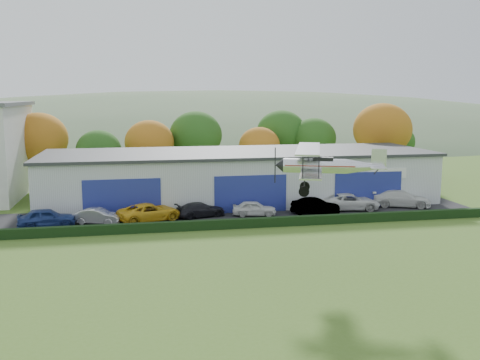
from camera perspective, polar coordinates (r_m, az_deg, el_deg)
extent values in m
plane|color=#43631F|center=(29.90, 0.54, -12.89)|extent=(300.00, 300.00, 0.00)
cube|color=black|center=(50.18, -0.88, -3.78)|extent=(48.00, 9.00, 0.05)
cube|color=black|center=(45.50, 0.18, -4.63)|extent=(46.00, 0.60, 0.80)
cube|color=#B2B7BC|center=(56.83, -0.13, 0.29)|extent=(40.00, 12.00, 5.00)
cube|color=#2D3033|center=(56.49, -0.13, 2.94)|extent=(40.60, 12.60, 0.30)
cube|color=navy|center=(50.03, -12.43, -1.95)|extent=(7.00, 0.12, 3.60)
cube|color=navy|center=(51.11, 1.14, -1.51)|extent=(7.00, 0.12, 3.60)
cube|color=navy|center=(54.85, 13.50, -1.03)|extent=(7.00, 0.12, 3.60)
cylinder|color=#3D2614|center=(68.82, -20.42, 0.47)|extent=(0.36, 0.36, 3.15)
ellipsoid|color=#9F6913|center=(68.34, -20.63, 4.17)|extent=(6.84, 6.84, 6.16)
cylinder|color=#3D2614|center=(66.08, -14.69, 0.11)|extent=(0.36, 0.36, 2.45)
ellipsoid|color=#1E4C14|center=(65.65, -14.81, 3.09)|extent=(5.32, 5.32, 4.79)
cylinder|color=#3D2614|center=(67.90, -9.54, 0.66)|extent=(0.36, 0.36, 2.80)
ellipsoid|color=#9F6913|center=(67.44, -9.62, 3.99)|extent=(6.08, 6.08, 5.47)
cylinder|color=#3D2614|center=(70.24, -4.68, 1.18)|extent=(0.36, 0.36, 3.15)
ellipsoid|color=#1E4C14|center=(69.77, -4.73, 4.81)|extent=(6.84, 6.84, 6.16)
cylinder|color=#3D2614|center=(69.66, 2.06, 0.85)|extent=(0.36, 0.36, 2.45)
ellipsoid|color=#9F6913|center=(69.25, 2.07, 3.69)|extent=(5.32, 5.32, 4.79)
cylinder|color=#3D2614|center=(73.72, 7.78, 1.36)|extent=(0.36, 0.36, 2.80)
ellipsoid|color=#1E4C14|center=(73.30, 7.84, 4.43)|extent=(6.08, 6.08, 5.47)
cylinder|color=#3D2614|center=(73.01, 14.75, 1.35)|extent=(0.36, 0.36, 3.50)
ellipsoid|color=#9F6913|center=(72.54, 14.91, 5.22)|extent=(7.60, 7.60, 6.84)
cylinder|color=#3D2614|center=(78.40, 16.12, 1.42)|extent=(0.36, 0.36, 2.45)
ellipsoid|color=#1E4C14|center=(78.04, 16.23, 3.94)|extent=(5.32, 5.32, 4.79)
cylinder|color=#3D2614|center=(74.43, 4.37, 1.63)|extent=(0.36, 0.36, 3.15)
ellipsoid|color=#1E4C14|center=(73.98, 4.41, 5.05)|extent=(6.84, 6.84, 6.16)
ellipsoid|color=#4C6642|center=(171.19, -2.23, 0.13)|extent=(320.00, 196.00, 56.00)
ellipsoid|color=#4C6642|center=(193.69, 18.70, 2.34)|extent=(240.00, 126.00, 36.00)
imported|color=navy|center=(48.40, -19.88, -3.79)|extent=(4.96, 2.54, 1.61)
imported|color=silver|center=(48.30, -14.89, -3.74)|extent=(4.35, 2.58, 1.36)
imported|color=gold|center=(48.36, -9.56, -3.40)|extent=(6.27, 4.53, 1.59)
imported|color=black|center=(49.46, -4.21, -3.17)|extent=(4.91, 2.93, 1.33)
imported|color=silver|center=(49.83, 1.53, -3.03)|extent=(4.28, 2.32, 1.38)
imported|color=gray|center=(50.85, 8.01, -2.80)|extent=(4.83, 3.23, 1.50)
imported|color=silver|center=(53.42, 11.69, -2.28)|extent=(5.98, 3.38, 1.58)
imported|color=silver|center=(56.16, 16.76, -1.89)|extent=(6.19, 4.24, 1.67)
cylinder|color=silver|center=(33.66, 7.96, 1.50)|extent=(3.97, 2.15, 0.92)
cone|color=silver|center=(33.79, 13.16, 1.38)|extent=(2.42, 1.61, 0.92)
cone|color=black|center=(33.75, 4.23, 1.58)|extent=(0.78, 1.04, 0.92)
cube|color=maroon|center=(33.66, 8.48, 1.58)|extent=(4.36, 2.30, 0.06)
cube|color=black|center=(33.61, 8.84, 2.21)|extent=(1.36, 0.98, 0.26)
cube|color=silver|center=(33.71, 7.60, 0.99)|extent=(3.63, 7.36, 0.10)
cube|color=silver|center=(33.55, 7.30, 3.33)|extent=(3.86, 7.78, 0.10)
cylinder|color=black|center=(30.99, 6.71, 1.60)|extent=(0.08, 0.08, 1.33)
cylinder|color=black|center=(30.98, 8.41, 1.56)|extent=(0.08, 0.08, 1.33)
cylinder|color=black|center=(36.26, 6.95, 2.68)|extent=(0.08, 0.08, 1.33)
cylinder|color=black|center=(36.25, 8.41, 2.65)|extent=(0.08, 0.08, 1.33)
cylinder|color=black|center=(33.23, 7.28, 2.66)|extent=(0.13, 0.23, 0.76)
cylinder|color=black|center=(33.94, 7.30, 2.79)|extent=(0.13, 0.23, 0.76)
cylinder|color=black|center=(33.37, 6.87, -0.05)|extent=(0.30, 0.69, 1.25)
cylinder|color=black|center=(34.23, 6.91, 0.18)|extent=(0.30, 0.69, 1.25)
cylinder|color=black|center=(33.90, 6.87, -0.96)|extent=(0.71, 1.86, 0.07)
cylinder|color=black|center=(32.99, 6.83, -1.23)|extent=(0.66, 0.35, 0.65)
cylinder|color=black|center=(34.80, 6.91, -0.70)|extent=(0.66, 0.35, 0.65)
cylinder|color=black|center=(33.89, 14.35, 0.92)|extent=(0.37, 0.18, 0.43)
cube|color=silver|center=(33.85, 14.37, 1.43)|extent=(1.74, 2.81, 0.06)
cube|color=silver|center=(33.80, 14.57, 2.29)|extent=(0.89, 0.36, 1.12)
cube|color=black|center=(33.77, 3.76, 1.59)|extent=(0.10, 0.14, 2.25)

